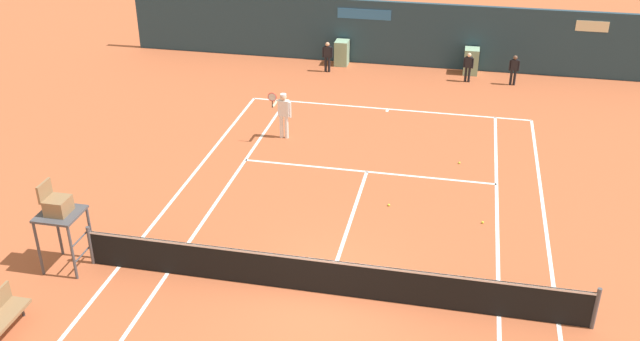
# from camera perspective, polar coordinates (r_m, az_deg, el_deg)

# --- Properties ---
(ground_plane) EXTENTS (80.00, 80.00, 0.01)m
(ground_plane) POSITION_cam_1_polar(r_m,az_deg,el_deg) (17.49, 0.88, -8.72)
(ground_plane) COLOR #B25633
(tennis_net) EXTENTS (12.10, 0.10, 1.07)m
(tennis_net) POSITION_cam_1_polar(r_m,az_deg,el_deg) (16.73, 0.51, -8.45)
(tennis_net) COLOR #4C4C51
(tennis_net) RESTS_ON ground_plane
(sponsor_back_wall) EXTENTS (25.00, 1.02, 2.80)m
(sponsor_back_wall) POSITION_cam_1_polar(r_m,az_deg,el_deg) (31.68, 6.82, 10.75)
(sponsor_back_wall) COLOR #233D4C
(sponsor_back_wall) RESTS_ON ground_plane
(umpire_chair) EXTENTS (1.00, 1.00, 2.34)m
(umpire_chair) POSITION_cam_1_polar(r_m,az_deg,el_deg) (18.23, -20.26, -3.16)
(umpire_chair) COLOR #47474C
(umpire_chair) RESTS_ON ground_plane
(player_on_baseline) EXTENTS (0.66, 0.68, 1.85)m
(player_on_baseline) POSITION_cam_1_polar(r_m,az_deg,el_deg) (24.29, -2.97, 4.75)
(player_on_baseline) COLOR white
(player_on_baseline) RESTS_ON ground_plane
(ball_kid_centre_post) EXTENTS (0.41, 0.20, 1.25)m
(ball_kid_centre_post) POSITION_cam_1_polar(r_m,az_deg,el_deg) (30.24, 11.84, 8.28)
(ball_kid_centre_post) COLOR black
(ball_kid_centre_post) RESTS_ON ground_plane
(ball_kid_left_post) EXTENTS (0.42, 0.18, 1.26)m
(ball_kid_left_post) POSITION_cam_1_polar(r_m,az_deg,el_deg) (30.30, 15.34, 7.95)
(ball_kid_left_post) COLOR black
(ball_kid_left_post) RESTS_ON ground_plane
(ball_kid_right_post) EXTENTS (0.44, 0.18, 1.32)m
(ball_kid_right_post) POSITION_cam_1_polar(r_m,az_deg,el_deg) (30.77, 0.60, 9.29)
(ball_kid_right_post) COLOR black
(ball_kid_right_post) RESTS_ON ground_plane
(tennis_ball_mid_court) EXTENTS (0.07, 0.07, 0.07)m
(tennis_ball_mid_court) POSITION_cam_1_polar(r_m,az_deg,el_deg) (20.14, 12.95, -4.08)
(tennis_ball_mid_court) COLOR #CCE033
(tennis_ball_mid_court) RESTS_ON ground_plane
(tennis_ball_by_sideline) EXTENTS (0.07, 0.07, 0.07)m
(tennis_ball_by_sideline) POSITION_cam_1_polar(r_m,az_deg,el_deg) (23.27, 11.15, 0.61)
(tennis_ball_by_sideline) COLOR #CCE033
(tennis_ball_by_sideline) RESTS_ON ground_plane
(tennis_ball_near_service_line) EXTENTS (0.07, 0.07, 0.07)m
(tennis_ball_near_service_line) POSITION_cam_1_polar(r_m,az_deg,el_deg) (20.54, 5.56, -2.78)
(tennis_ball_near_service_line) COLOR #CCE033
(tennis_ball_near_service_line) RESTS_ON ground_plane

